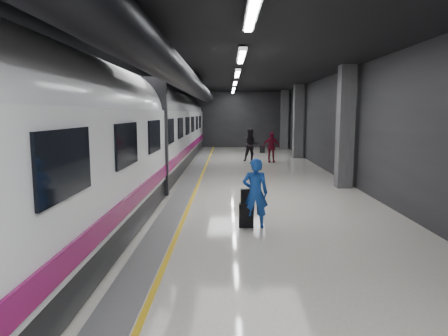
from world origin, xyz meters
TOP-DOWN VIEW (x-y plane):
  - ground at (0.00, 0.00)m, footprint 40.00×40.00m
  - platform_hall at (-0.29, 0.96)m, footprint 10.02×40.02m
  - train at (-3.25, -0.00)m, footprint 3.05×38.00m
  - traveler_main at (0.87, -3.35)m, footprint 0.64×0.43m
  - suitcase_main at (0.67, -3.33)m, footprint 0.37×0.25m
  - shoulder_bag at (0.66, -3.29)m, footprint 0.28×0.17m
  - traveler_far_a at (1.56, 10.09)m, footprint 1.01×0.83m
  - traveler_far_b at (2.68, 9.77)m, footprint 1.03×0.46m
  - suitcase_far at (2.66, 15.15)m, footprint 0.38×0.28m

SIDE VIEW (x-z plane):
  - ground at x=0.00m, z-range 0.00..0.00m
  - suitcase_far at x=2.66m, z-range 0.00..0.51m
  - suitcase_main at x=0.67m, z-range 0.00..0.58m
  - shoulder_bag at x=0.66m, z-range 0.58..0.93m
  - traveler_main at x=0.87m, z-range 0.00..1.70m
  - traveler_far_b at x=2.68m, z-range 0.00..1.73m
  - traveler_far_a at x=1.56m, z-range 0.00..1.90m
  - train at x=-3.25m, z-range 0.04..4.09m
  - platform_hall at x=-0.29m, z-range 1.28..5.79m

